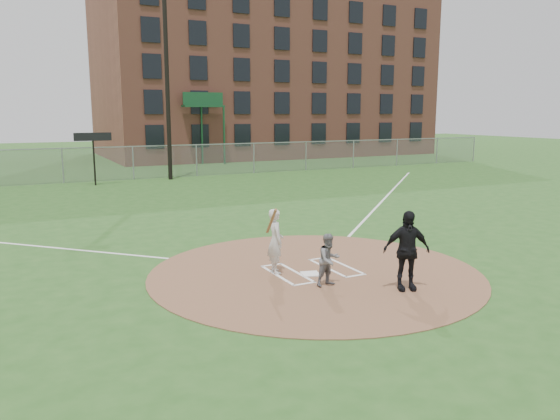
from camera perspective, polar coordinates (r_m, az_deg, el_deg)
name	(u,v)px	position (r m, az deg, el deg)	size (l,w,h in m)	color
ground	(315,273)	(13.99, 3.68, -6.55)	(140.00, 140.00, 0.00)	#25501B
dirt_circle	(315,272)	(13.98, 3.68, -6.51)	(8.40, 8.40, 0.02)	brown
home_plate	(310,274)	(13.75, 3.19, -6.69)	(0.44, 0.44, 0.03)	white
foul_line_first	(384,199)	(26.22, 10.85, 1.17)	(0.10, 24.00, 0.01)	white
catcher	(329,260)	(12.78, 5.14, -5.20)	(0.60, 0.47, 1.24)	slate
umpire	(406,250)	(12.70, 13.08, -4.14)	(1.08, 0.45, 1.83)	black
batters_boxes	(312,270)	(14.10, 3.37, -6.30)	(2.08, 1.88, 0.01)	white
batter_at_plate	(275,241)	(13.68, -0.48, -3.24)	(0.59, 1.03, 1.78)	silver
outfield_fence	(133,163)	(34.37, -15.09, 4.80)	(56.08, 0.08, 2.03)	slate
brick_warehouse	(262,76)	(54.62, -1.85, 13.80)	(30.00, 17.17, 15.00)	#A55847
light_pole	(167,68)	(33.83, -11.76, 14.34)	(1.20, 0.30, 12.22)	black
scoreboard_sign	(93,142)	(32.09, -18.95, 6.70)	(2.00, 0.10, 2.93)	black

